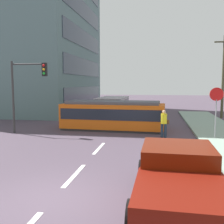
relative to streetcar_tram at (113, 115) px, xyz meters
The scene contains 13 objects.
ground_plane 1.93m from the streetcar_tram, 81.98° to the right, with size 120.00×120.00×0.00m, color #4B3E4B.
lane_stripe_1 9.66m from the streetcar_tram, 88.65° to the right, with size 0.16×2.40×0.01m, color silver.
lane_stripe_2 5.70m from the streetcar_tram, 87.69° to the right, with size 0.16×2.40×0.01m, color silver.
lane_stripe_3 6.09m from the streetcar_tram, 87.85° to the left, with size 0.16×2.40×0.01m, color silver.
lane_stripe_4 12.05m from the streetcar_tram, 88.92° to the left, with size 0.16×2.40×0.01m, color silver.
corner_building 20.92m from the streetcar_tram, 139.00° to the left, with size 16.92×17.00×22.40m.
streetcar_tram is the anchor object (origin of this frame).
city_bus 7.42m from the streetcar_tram, 99.69° to the left, with size 2.65×5.43×1.90m.
pedestrian_crossing 4.19m from the streetcar_tram, 33.80° to the right, with size 0.51×0.36×1.67m.
pickup_truck_parked 12.10m from the streetcar_tram, 72.46° to the right, with size 2.34×5.03×1.55m.
stop_sign 6.97m from the streetcar_tram, 22.35° to the right, with size 0.76×0.07×2.88m.
traffic_light_mast 6.17m from the streetcar_tram, 155.15° to the right, with size 2.44×0.33×4.67m.
utility_pole_mid 12.47m from the streetcar_tram, 41.44° to the left, with size 1.80×0.24×7.67m.
Camera 1 is at (2.85, -6.81, 3.24)m, focal length 42.75 mm.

